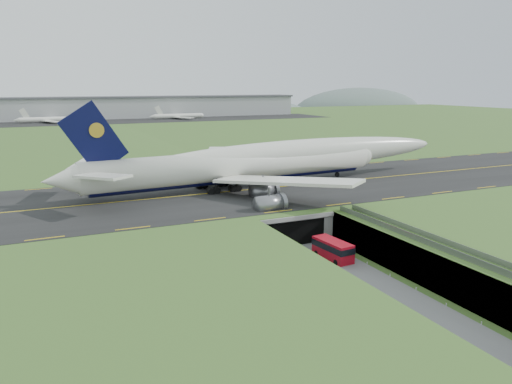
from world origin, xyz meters
name	(u,v)px	position (x,y,z in m)	size (l,w,h in m)	color
ground	(319,259)	(0.00, 0.00, 0.00)	(900.00, 900.00, 0.00)	#3F6227
airfield_deck	(319,243)	(0.00, 0.00, 3.00)	(800.00, 800.00, 6.00)	gray
trench_road	(343,273)	(0.00, -7.50, 0.10)	(12.00, 75.00, 0.20)	slate
taxiway	(245,190)	(0.00, 33.00, 6.09)	(800.00, 44.00, 0.18)	black
tunnel_portal	(276,218)	(0.00, 16.71, 3.33)	(17.00, 22.30, 6.00)	gray
guideway	(450,255)	(11.00, -19.11, 5.32)	(3.00, 53.00, 7.05)	#A8A8A3
jumbo_jet	(267,161)	(7.49, 36.85, 11.92)	(106.31, 66.01, 21.90)	white
shuttle_tram	(333,249)	(2.17, -1.09, 1.85)	(3.96, 8.62, 3.38)	#AB0B1A
cargo_terminal	(96,108)	(-0.24, 299.41, 13.96)	(320.00, 67.00, 15.60)	#B2B2B2
distant_hills	(148,119)	(64.38, 430.00, -4.00)	(700.00, 91.00, 60.00)	#586962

